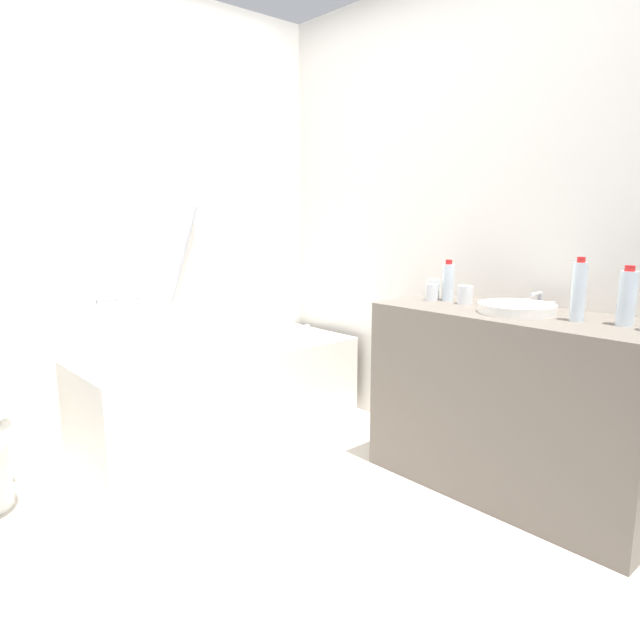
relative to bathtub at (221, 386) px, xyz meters
The scene contains 13 objects.
ground_plane 1.20m from the bathtub, 119.08° to the right, with size 3.90×3.90×0.00m, color beige.
wall_back_tiled 1.20m from the bathtub, 146.43° to the left, with size 3.30×0.10×2.53m, color white.
wall_right_mirror 1.70m from the bathtub, 47.54° to the right, with size 0.10×3.09×2.53m, color white.
bathtub is the anchor object (origin of this frame).
vanity_counter 1.66m from the bathtub, 68.40° to the right, with size 0.55×1.27×0.85m, color #6B6056.
sink_basin 1.75m from the bathtub, 69.00° to the right, with size 0.33×0.33×0.04m, color white.
sink_faucet 1.83m from the bathtub, 62.78° to the right, with size 0.10×0.15×0.08m.
water_bottle_0 1.46m from the bathtub, 59.13° to the right, with size 0.06×0.06×0.21m.
water_bottle_1 2.01m from the bathtub, 71.72° to the right, with size 0.06×0.06×0.26m.
water_bottle_2 2.17m from the bathtub, 71.96° to the right, with size 0.07×0.07×0.24m.
drinking_glass_0 1.52m from the bathtub, 62.50° to the right, with size 0.08×0.08×0.09m, color white.
drinking_glass_1 1.37m from the bathtub, 56.68° to the right, with size 0.06×0.06×0.10m, color white.
drinking_glass_2 1.36m from the bathtub, 60.22° to the right, with size 0.07×0.07×0.09m, color white.
Camera 1 is at (-1.11, -1.76, 1.27)m, focal length 31.39 mm.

